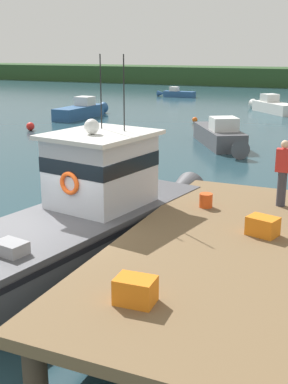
% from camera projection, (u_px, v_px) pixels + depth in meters
% --- Properties ---
extents(ground_plane, '(200.00, 200.00, 0.00)m').
position_uv_depth(ground_plane, '(62.00, 266.00, 11.75)').
color(ground_plane, '#23424C').
extents(dock, '(6.00, 9.00, 1.20)m').
position_uv_depth(dock, '(272.00, 257.00, 9.61)').
color(dock, '#4C3D2D').
rests_on(dock, ground).
extents(main_fishing_boat, '(3.94, 9.97, 4.80)m').
position_uv_depth(main_fishing_boat, '(85.00, 219.00, 11.92)').
color(main_fishing_boat, '#4C4C51').
rests_on(main_fishing_boat, ground).
extents(crate_stack_near_edge, '(0.62, 0.47, 0.41)m').
position_uv_depth(crate_stack_near_edge, '(135.00, 290.00, 7.55)').
color(crate_stack_near_edge, orange).
rests_on(crate_stack_near_edge, dock).
extents(crate_single_far, '(0.70, 0.59, 0.39)m').
position_uv_depth(crate_single_far, '(263.00, 226.00, 10.31)').
color(crate_single_far, orange).
rests_on(crate_single_far, dock).
extents(bait_bucket, '(0.32, 0.32, 0.34)m').
position_uv_depth(bait_bucket, '(206.00, 200.00, 12.14)').
color(bait_bucket, '#E04C19').
rests_on(bait_bucket, dock).
extents(deckhand_by_the_boat, '(0.36, 0.22, 1.63)m').
position_uv_depth(deckhand_by_the_boat, '(283.00, 172.00, 12.06)').
color(deckhand_by_the_boat, '#383842').
rests_on(deckhand_by_the_boat, dock).
extents(moored_boat_mid_harbor, '(1.71, 5.94, 1.50)m').
position_uv_depth(moored_boat_mid_harbor, '(82.00, 110.00, 36.84)').
color(moored_boat_mid_harbor, '#285184').
rests_on(moored_boat_mid_harbor, ground).
extents(moored_boat_outer_mooring, '(4.14, 1.12, 1.05)m').
position_uv_depth(moored_boat_outer_mooring, '(177.00, 93.00, 52.54)').
color(moored_boat_outer_mooring, '#285184').
rests_on(moored_boat_outer_mooring, ground).
extents(moored_boat_off_the_point, '(4.58, 4.89, 1.42)m').
position_uv_depth(moored_boat_off_the_point, '(272.00, 106.00, 39.80)').
color(moored_boat_off_the_point, white).
rests_on(moored_boat_off_the_point, ground).
extents(moored_boat_far_right, '(4.25, 5.95, 1.58)m').
position_uv_depth(moored_boat_far_right, '(221.00, 136.00, 25.93)').
color(moored_boat_far_right, '#4C4C51').
rests_on(moored_boat_far_right, ground).
extents(mooring_buoy_spare_mooring, '(0.38, 0.38, 0.38)m').
position_uv_depth(mooring_buoy_spare_mooring, '(195.00, 120.00, 34.45)').
color(mooring_buoy_spare_mooring, '#EA5B19').
rests_on(mooring_buoy_spare_mooring, ground).
extents(mooring_buoy_inshore, '(0.51, 0.51, 0.51)m').
position_uv_depth(mooring_buoy_inshore, '(30.00, 126.00, 31.07)').
color(mooring_buoy_inshore, red).
rests_on(mooring_buoy_inshore, ground).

